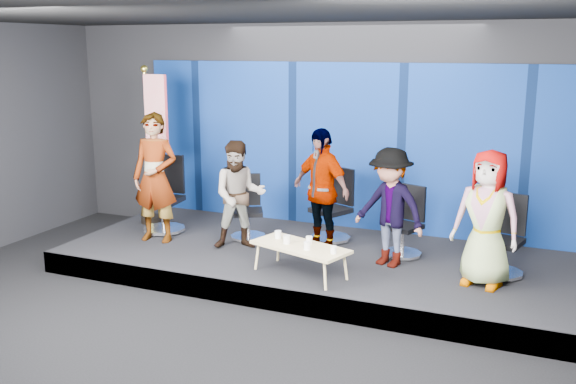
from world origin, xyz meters
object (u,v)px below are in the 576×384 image
at_px(chair_a, 165,207).
at_px(mug_e, 333,250).
at_px(mug_c, 309,240).
at_px(chair_e, 503,249).
at_px(mug_b, 287,239).
at_px(flag_stand, 154,142).
at_px(mug_a, 278,235).
at_px(panelist_a, 155,178).
at_px(panelist_e, 487,219).
at_px(chair_b, 248,218).
at_px(chair_d, 405,233).
at_px(coffee_table, 300,248).
at_px(panelist_c, 321,190).
at_px(mug_d, 307,246).
at_px(panelist_b, 239,195).
at_px(panelist_d, 390,207).
at_px(chair_c, 333,217).

height_order(chair_a, mug_e, chair_a).
bearing_deg(mug_c, chair_e, 21.60).
xyz_separation_m(chair_e, mug_c, (-2.28, -0.90, 0.10)).
relative_size(mug_b, flag_stand, 0.04).
distance_m(chair_e, mug_e, 2.20).
relative_size(chair_e, mug_a, 10.11).
height_order(panelist_a, chair_e, panelist_a).
relative_size(panelist_e, mug_b, 15.44).
xyz_separation_m(panelist_a, chair_b, (1.19, 0.64, -0.64)).
relative_size(chair_b, mug_a, 9.47).
relative_size(chair_b, chair_d, 0.99).
height_order(chair_e, coffee_table, chair_e).
height_order(chair_d, mug_e, chair_d).
distance_m(chair_d, mug_e, 1.54).
xyz_separation_m(panelist_c, mug_d, (0.28, -1.23, -0.43)).
height_order(chair_e, flag_stand, flag_stand).
relative_size(panelist_c, mug_e, 19.11).
xyz_separation_m(panelist_b, panelist_d, (2.15, 0.10, 0.01)).
relative_size(chair_b, panelist_d, 0.61).
distance_m(panelist_a, chair_d, 3.69).
height_order(chair_b, panelist_d, panelist_d).
bearing_deg(panelist_c, panelist_b, -134.85).
distance_m(mug_c, flag_stand, 3.48).
relative_size(panelist_a, chair_b, 1.99).
distance_m(mug_c, mug_e, 0.49).
distance_m(panelist_d, mug_e, 1.10).
distance_m(chair_b, flag_stand, 2.02).
distance_m(chair_c, panelist_e, 2.57).
height_order(chair_b, mug_c, chair_b).
xyz_separation_m(panelist_a, panelist_b, (1.30, 0.15, -0.18)).
height_order(panelist_b, mug_e, panelist_b).
height_order(chair_b, chair_e, chair_e).
bearing_deg(panelist_a, flag_stand, 118.64).
xyz_separation_m(coffee_table, mug_d, (0.14, -0.13, 0.08)).
bearing_deg(chair_c, chair_a, -142.65).
distance_m(chair_a, mug_c, 2.92).
height_order(coffee_table, mug_c, mug_c).
distance_m(panelist_d, chair_e, 1.51).
relative_size(chair_c, panelist_d, 0.68).
relative_size(panelist_c, chair_d, 1.79).
distance_m(chair_a, chair_b, 1.38).
xyz_separation_m(chair_b, chair_e, (3.68, -0.17, 0.02)).
height_order(panelist_c, mug_e, panelist_c).
relative_size(chair_a, mug_d, 11.63).
distance_m(panelist_e, flag_stand, 5.31).
distance_m(chair_e, mug_c, 2.46).
height_order(panelist_a, chair_d, panelist_a).
bearing_deg(panelist_a, mug_e, -19.23).
relative_size(panelist_b, mug_a, 15.33).
xyz_separation_m(panelist_c, panelist_e, (2.31, -0.55, -0.04)).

